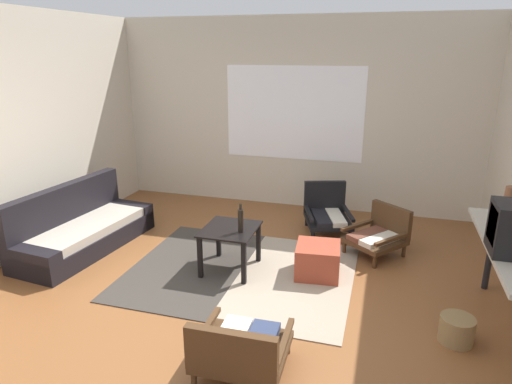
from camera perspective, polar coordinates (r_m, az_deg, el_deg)
The scene contains 12 objects.
ground_plane at distance 4.20m, azimuth -4.39°, elevation -14.74°, with size 7.80×7.80×0.00m, color brown.
far_wall_with_window at distance 6.55m, azimuth 4.92°, elevation 9.77°, with size 5.60×0.13×2.70m.
area_rug at distance 4.81m, azimuth -1.94°, elevation -10.10°, with size 2.32×1.93×0.01m.
couch at distance 5.66m, azimuth -21.35°, elevation -4.50°, with size 0.87×1.80×0.75m.
coffee_table at distance 4.71m, azimuth -3.32°, elevation -5.72°, with size 0.55×0.60×0.47m.
armchair_by_window at distance 5.82m, azimuth 9.00°, elevation -2.48°, with size 0.71×0.77×0.61m.
armchair_striped_foreground at distance 3.35m, azimuth -2.04°, elevation -19.35°, with size 0.65×0.64×0.51m.
armchair_corner at distance 5.31m, azimuth 15.45°, elevation -5.07°, with size 0.77×0.78×0.55m.
ottoman_orange at distance 4.72m, azimuth 7.86°, elevation -8.62°, with size 0.44×0.44×0.34m, color #993D28.
clay_vase at distance 4.39m, azimuth 29.45°, elevation -2.13°, with size 0.21×0.21×0.34m.
glass_bottle at distance 4.53m, azimuth -1.97°, elevation -3.62°, with size 0.06×0.06×0.30m.
wicker_basket at distance 4.08m, azimuth 24.17°, elevation -15.69°, with size 0.27×0.27×0.22m, color olive.
Camera 1 is at (1.30, -3.30, 2.25)m, focal length 31.42 mm.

